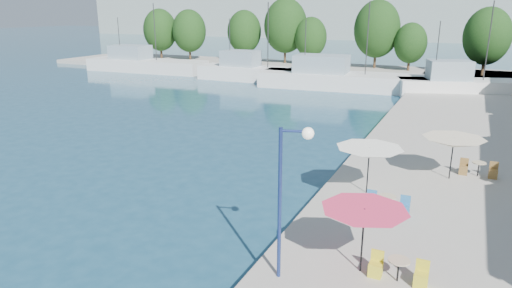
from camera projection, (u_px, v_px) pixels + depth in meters
The scene contains 21 objects.
quay_far at pixel (322, 70), 67.17m from camera, with size 90.00×16.00×0.60m, color #A39E94.
hill_west at pixel (342, 12), 154.68m from camera, with size 180.00×40.00×16.00m, color gray.
trawler_01 at pixel (144, 64), 67.93m from camera, with size 18.62×5.68×10.20m.
trawler_02 at pixel (254, 72), 59.16m from camera, with size 15.57×4.05×10.20m.
trawler_03 at pixel (342, 80), 53.18m from camera, with size 20.72×7.02×10.20m.
trawler_04 at pixel (465, 87), 48.30m from camera, with size 14.63×7.89×10.20m.
tree_01 at pixel (160, 30), 78.91m from camera, with size 5.74×5.74×8.50m.
tree_02 at pixel (189, 31), 76.98m from camera, with size 5.66×5.66×8.38m.
tree_03 at pixel (244, 32), 75.28m from camera, with size 5.59×5.59×8.28m.
tree_04 at pixel (285, 26), 72.20m from camera, with size 6.83×6.83×10.11m.
tree_05 at pixel (311, 37), 70.02m from camera, with size 4.91×4.91×7.27m.
tree_06 at pixel (377, 29), 65.68m from camera, with size 6.56×6.56×9.72m.
tree_07 at pixel (411, 43), 63.50m from camera, with size 4.48×4.48×6.63m.
tree_08 at pixel (487, 36), 58.50m from camera, with size 5.88×5.88×8.71m.
umbrella_pink at pixel (364, 216), 14.56m from camera, with size 2.84×2.84×2.24m.
umbrella_white at pixel (369, 153), 21.02m from camera, with size 3.11×3.11×2.24m.
umbrella_cream at pixel (453, 143), 22.84m from camera, with size 3.06×3.06×2.17m.
cafe_table_01 at pixel (398, 273), 14.49m from camera, with size 1.82×0.70×0.76m.
cafe_table_02 at pixel (387, 206), 19.40m from camera, with size 1.82×0.70×0.76m.
cafe_table_03 at pixel (478, 171), 23.64m from camera, with size 1.82×0.70×0.76m.
street_lamp at pixel (291, 176), 13.79m from camera, with size 1.01×0.46×5.03m.
Camera 1 is at (11.86, 1.76, 8.93)m, focal length 32.00 mm.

